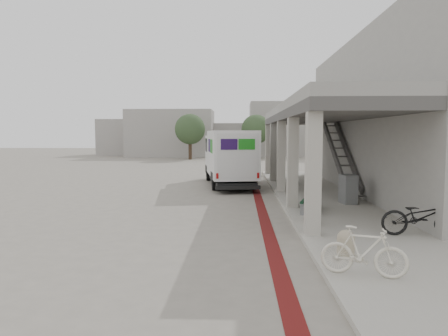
{
  "coord_description": "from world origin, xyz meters",
  "views": [
    {
      "loc": [
        0.19,
        -13.86,
        2.77
      ],
      "look_at": [
        -0.33,
        -0.45,
        1.6
      ],
      "focal_mm": 32.0,
      "sensor_mm": 36.0,
      "label": 1
    }
  ],
  "objects_px": {
    "fedex_truck": "(229,156)",
    "bicycle_black": "(421,216)",
    "bench": "(310,202)",
    "utility_cabinet": "(348,189)",
    "bicycle_cream": "(364,251)"
  },
  "relations": [
    {
      "from": "fedex_truck",
      "to": "bicycle_black",
      "type": "height_order",
      "value": "fedex_truck"
    },
    {
      "from": "fedex_truck",
      "to": "bench",
      "type": "bearing_deg",
      "value": -77.31
    },
    {
      "from": "bench",
      "to": "utility_cabinet",
      "type": "distance_m",
      "value": 2.31
    },
    {
      "from": "fedex_truck",
      "to": "bicycle_black",
      "type": "distance_m",
      "value": 12.07
    },
    {
      "from": "utility_cabinet",
      "to": "bicycle_black",
      "type": "distance_m",
      "value": 4.82
    },
    {
      "from": "bicycle_cream",
      "to": "fedex_truck",
      "type": "bearing_deg",
      "value": 29.21
    },
    {
      "from": "bench",
      "to": "bicycle_black",
      "type": "distance_m",
      "value": 3.97
    },
    {
      "from": "utility_cabinet",
      "to": "bicycle_black",
      "type": "xyz_separation_m",
      "value": [
        0.57,
        -4.78,
        -0.03
      ]
    },
    {
      "from": "bicycle_cream",
      "to": "bicycle_black",
      "type": "bearing_deg",
      "value": -20.89
    },
    {
      "from": "bench",
      "to": "bicycle_cream",
      "type": "relative_size",
      "value": 1.23
    },
    {
      "from": "bench",
      "to": "fedex_truck",
      "type": "bearing_deg",
      "value": 128.83
    },
    {
      "from": "bicycle_cream",
      "to": "bench",
      "type": "bearing_deg",
      "value": 16.63
    },
    {
      "from": "fedex_truck",
      "to": "bicycle_black",
      "type": "relative_size",
      "value": 3.58
    },
    {
      "from": "utility_cabinet",
      "to": "bicycle_cream",
      "type": "distance_m",
      "value": 7.98
    },
    {
      "from": "fedex_truck",
      "to": "utility_cabinet",
      "type": "height_order",
      "value": "fedex_truck"
    }
  ]
}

